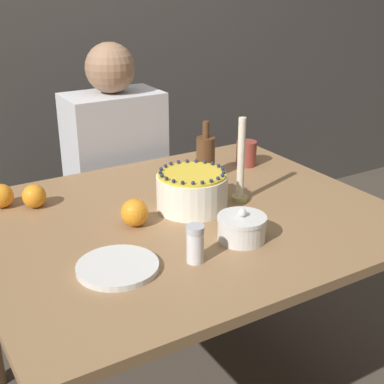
% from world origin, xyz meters
% --- Properties ---
extents(wall_behind, '(8.00, 0.05, 2.60)m').
position_xyz_m(wall_behind, '(0.00, 1.40, 1.30)').
color(wall_behind, '#4C4742').
rests_on(wall_behind, ground_plane).
extents(dining_table, '(1.26, 1.05, 0.76)m').
position_xyz_m(dining_table, '(0.00, 0.00, 0.65)').
color(dining_table, '#936D47').
rests_on(dining_table, ground_plane).
extents(cake, '(0.23, 0.23, 0.13)m').
position_xyz_m(cake, '(0.05, 0.03, 0.83)').
color(cake, white).
rests_on(cake, dining_table).
extents(sugar_bowl, '(0.14, 0.14, 0.10)m').
position_xyz_m(sugar_bowl, '(0.06, -0.23, 0.80)').
color(sugar_bowl, silver).
rests_on(sugar_bowl, dining_table).
extents(sugar_shaker, '(0.05, 0.05, 0.10)m').
position_xyz_m(sugar_shaker, '(-0.12, -0.27, 0.82)').
color(sugar_shaker, white).
rests_on(sugar_shaker, dining_table).
extents(plate_stack, '(0.21, 0.21, 0.02)m').
position_xyz_m(plate_stack, '(-0.31, -0.20, 0.77)').
color(plate_stack, silver).
rests_on(plate_stack, dining_table).
extents(candle, '(0.05, 0.05, 0.28)m').
position_xyz_m(candle, '(0.21, -0.00, 0.88)').
color(candle, tan).
rests_on(candle, dining_table).
extents(bottle, '(0.07, 0.07, 0.21)m').
position_xyz_m(bottle, '(0.23, 0.24, 0.85)').
color(bottle, brown).
rests_on(bottle, dining_table).
extents(cup, '(0.08, 0.08, 0.10)m').
position_xyz_m(cup, '(0.44, 0.27, 0.81)').
color(cup, '#993D33').
rests_on(cup, dining_table).
extents(orange_fruit_0, '(0.08, 0.08, 0.08)m').
position_xyz_m(orange_fruit_0, '(-0.38, 0.30, 0.80)').
color(orange_fruit_0, orange).
rests_on(orange_fruit_0, dining_table).
extents(orange_fruit_1, '(0.08, 0.08, 0.08)m').
position_xyz_m(orange_fruit_1, '(-0.16, 0.01, 0.81)').
color(orange_fruit_1, orange).
rests_on(orange_fruit_1, dining_table).
extents(orange_fruit_2, '(0.08, 0.08, 0.08)m').
position_xyz_m(orange_fruit_2, '(-0.47, 0.35, 0.80)').
color(orange_fruit_2, orange).
rests_on(orange_fruit_2, dining_table).
extents(person_man_blue_shirt, '(0.40, 0.34, 1.21)m').
position_xyz_m(person_man_blue_shirt, '(0.08, 0.72, 0.53)').
color(person_man_blue_shirt, '#473D33').
rests_on(person_man_blue_shirt, ground_plane).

